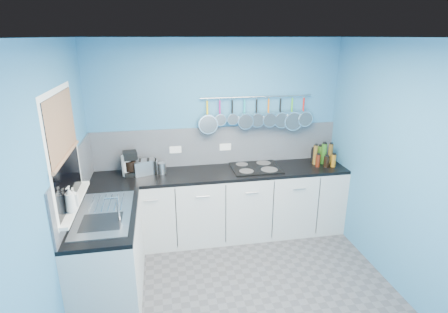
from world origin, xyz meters
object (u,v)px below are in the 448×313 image
object	(u,v)px
soap_bottle_a	(70,199)
canister	(162,168)
paper_towel	(127,166)
soap_bottle_b	(74,197)
hob	(255,167)
toaster	(144,167)
coffee_maker	(131,164)

from	to	relation	value
soap_bottle_a	canister	xyz separation A→B (m)	(0.79, 1.17, -0.20)
paper_towel	canister	world-z (taller)	paper_towel
soap_bottle_b	hob	size ratio (longest dim) A/B	0.28
paper_towel	hob	bearing A→B (deg)	-0.76
soap_bottle_b	paper_towel	size ratio (longest dim) A/B	0.67
soap_bottle_b	toaster	world-z (taller)	soap_bottle_b
soap_bottle_b	coffee_maker	world-z (taller)	soap_bottle_b
soap_bottle_a	canister	world-z (taller)	soap_bottle_a
paper_towel	canister	size ratio (longest dim) A/B	1.83
soap_bottle_a	paper_towel	size ratio (longest dim) A/B	0.93
soap_bottle_a	coffee_maker	world-z (taller)	soap_bottle_a
canister	hob	bearing A→B (deg)	-0.40
soap_bottle_b	paper_towel	bearing A→B (deg)	70.29
paper_towel	coffee_maker	size ratio (longest dim) A/B	0.86
soap_bottle_a	coffee_maker	distance (m)	1.26
soap_bottle_b	paper_towel	xyz separation A→B (m)	(0.38, 1.05, -0.11)
paper_towel	canister	xyz separation A→B (m)	(0.42, -0.01, -0.06)
coffee_maker	canister	xyz separation A→B (m)	(0.37, -0.01, -0.08)
paper_towel	coffee_maker	bearing A→B (deg)	-0.65
soap_bottle_a	coffee_maker	xyz separation A→B (m)	(0.43, 1.18, -0.12)
toaster	canister	distance (m)	0.21
paper_towel	canister	bearing A→B (deg)	-1.78
soap_bottle_b	toaster	distance (m)	1.23
canister	hob	distance (m)	1.19
canister	toaster	bearing A→B (deg)	171.98
soap_bottle_a	canister	size ratio (longest dim) A/B	1.70
paper_towel	soap_bottle_a	bearing A→B (deg)	-107.76
toaster	canister	size ratio (longest dim) A/B	1.97
soap_bottle_b	toaster	size ratio (longest dim) A/B	0.62
soap_bottle_b	hob	world-z (taller)	soap_bottle_b
soap_bottle_a	hob	xyz separation A→B (m)	(1.98, 1.16, -0.26)
soap_bottle_b	coffee_maker	distance (m)	1.14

